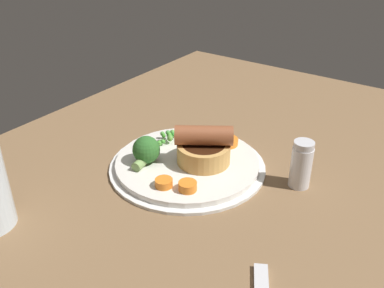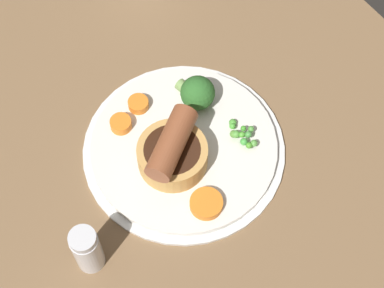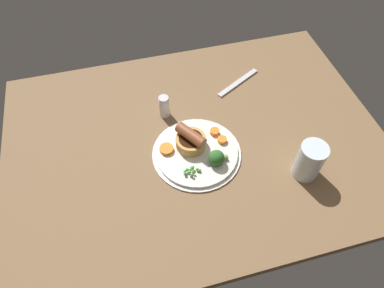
# 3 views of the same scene
# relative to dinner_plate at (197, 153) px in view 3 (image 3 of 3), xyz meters

# --- Properties ---
(dining_table) EXTENTS (1.10, 0.80, 0.03)m
(dining_table) POSITION_rel_dinner_plate_xyz_m (0.01, 0.05, -0.02)
(dining_table) COLOR brown
(dining_table) RESTS_ON ground
(dinner_plate) EXTENTS (0.25, 0.25, 0.01)m
(dinner_plate) POSITION_rel_dinner_plate_xyz_m (0.00, 0.00, 0.00)
(dinner_plate) COLOR silver
(dinner_plate) RESTS_ON dining_table
(sausage_pudding) EXTENTS (0.08, 0.09, 0.06)m
(sausage_pudding) POSITION_rel_dinner_plate_xyz_m (-0.01, 0.02, 0.03)
(sausage_pudding) COLOR tan
(sausage_pudding) RESTS_ON dinner_plate
(pea_pile) EXTENTS (0.05, 0.03, 0.02)m
(pea_pile) POSITION_rel_dinner_plate_xyz_m (-0.03, -0.06, 0.02)
(pea_pile) COLOR #579438
(pea_pile) RESTS_ON dinner_plate
(broccoli_floret_near) EXTENTS (0.06, 0.04, 0.04)m
(broccoli_floret_near) POSITION_rel_dinner_plate_xyz_m (0.04, -0.05, 0.03)
(broccoli_floret_near) COLOR #2D6628
(broccoli_floret_near) RESTS_ON dinner_plate
(carrot_slice_1) EXTENTS (0.03, 0.03, 0.01)m
(carrot_slice_1) POSITION_rel_dinner_plate_xyz_m (0.08, 0.01, 0.01)
(carrot_slice_1) COLOR orange
(carrot_slice_1) RESTS_ON dinner_plate
(carrot_slice_2) EXTENTS (0.04, 0.04, 0.01)m
(carrot_slice_2) POSITION_rel_dinner_plate_xyz_m (0.07, 0.05, 0.01)
(carrot_slice_2) COLOR orange
(carrot_slice_2) RESTS_ON dinner_plate
(carrot_slice_5) EXTENTS (0.06, 0.06, 0.01)m
(carrot_slice_5) POSITION_rel_dinner_plate_xyz_m (-0.08, 0.02, 0.01)
(carrot_slice_5) COLOR orange
(carrot_slice_5) RESTS_ON dinner_plate
(fork) EXTENTS (0.17, 0.10, 0.01)m
(fork) POSITION_rel_dinner_plate_xyz_m (0.21, 0.24, -0.00)
(fork) COLOR silver
(fork) RESTS_ON dining_table
(drinking_glass) EXTENTS (0.07, 0.07, 0.11)m
(drinking_glass) POSITION_rel_dinner_plate_xyz_m (0.27, -0.13, 0.05)
(drinking_glass) COLOR silver
(drinking_glass) RESTS_ON dining_table
(salt_shaker) EXTENTS (0.03, 0.03, 0.08)m
(salt_shaker) POSITION_rel_dinner_plate_xyz_m (-0.06, 0.17, 0.03)
(salt_shaker) COLOR silver
(salt_shaker) RESTS_ON dining_table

